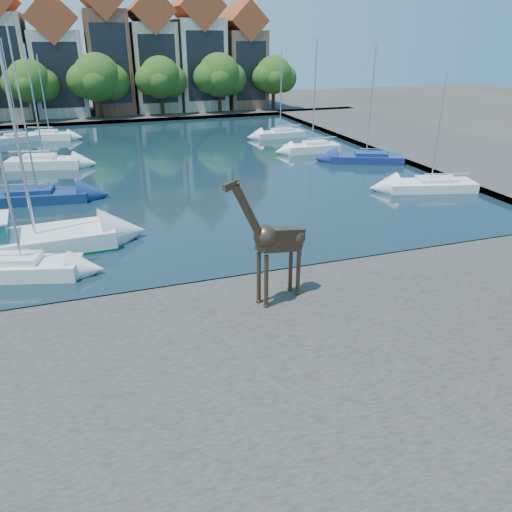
# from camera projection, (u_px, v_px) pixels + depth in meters

# --- Properties ---
(ground) EXTENTS (160.00, 160.00, 0.00)m
(ground) POSITION_uv_depth(u_px,v_px,m) (292.00, 277.00, 23.65)
(ground) COLOR #38332B
(ground) RESTS_ON ground
(water_basin) EXTENTS (38.00, 50.00, 0.08)m
(water_basin) POSITION_uv_depth(u_px,v_px,m) (189.00, 163.00, 44.39)
(water_basin) COLOR black
(water_basin) RESTS_ON ground
(near_quay) EXTENTS (50.00, 14.00, 0.50)m
(near_quay) POSITION_uv_depth(u_px,v_px,m) (369.00, 354.00, 17.50)
(near_quay) COLOR #47423D
(near_quay) RESTS_ON ground
(far_quay) EXTENTS (60.00, 16.00, 0.50)m
(far_quay) POSITION_uv_depth(u_px,v_px,m) (143.00, 112.00, 71.98)
(far_quay) COLOR #47423D
(far_quay) RESTS_ON ground
(right_quay) EXTENTS (14.00, 52.00, 0.50)m
(right_quay) POSITION_uv_depth(u_px,v_px,m) (426.00, 143.00, 51.66)
(right_quay) COLOR #47423D
(right_quay) RESTS_ON ground
(townhouse_west_mid) EXTENTS (5.94, 9.18, 16.79)m
(townhouse_west_mid) POSITION_uv_depth(u_px,v_px,m) (3.00, 54.00, 63.71)
(townhouse_west_mid) COLOR #BFAE93
(townhouse_west_mid) RESTS_ON far_quay
(townhouse_west_inner) EXTENTS (6.43, 9.18, 15.15)m
(townhouse_west_inner) POSITION_uv_depth(u_px,v_px,m) (58.00, 60.00, 65.99)
(townhouse_west_inner) COLOR beige
(townhouse_west_inner) RESTS_ON far_quay
(townhouse_center) EXTENTS (5.44, 9.18, 16.93)m
(townhouse_center) POSITION_uv_depth(u_px,v_px,m) (108.00, 52.00, 67.49)
(townhouse_center) COLOR brown
(townhouse_center) RESTS_ON far_quay
(townhouse_east_inner) EXTENTS (5.94, 9.18, 15.79)m
(townhouse_east_inner) POSITION_uv_depth(u_px,v_px,m) (153.00, 56.00, 69.51)
(townhouse_east_inner) COLOR tan
(townhouse_east_inner) RESTS_ON far_quay
(townhouse_east_mid) EXTENTS (6.43, 9.18, 16.65)m
(townhouse_east_mid) POSITION_uv_depth(u_px,v_px,m) (198.00, 53.00, 71.27)
(townhouse_east_mid) COLOR beige
(townhouse_east_mid) RESTS_ON far_quay
(townhouse_east_end) EXTENTS (5.44, 9.18, 14.43)m
(townhouse_east_end) POSITION_uv_depth(u_px,v_px,m) (242.00, 59.00, 73.59)
(townhouse_east_end) COLOR brown
(townhouse_east_end) RESTS_ON far_quay
(far_tree_west) EXTENTS (6.76, 5.20, 7.36)m
(far_tree_west) POSITION_uv_depth(u_px,v_px,m) (30.00, 83.00, 61.16)
(far_tree_west) COLOR #332114
(far_tree_west) RESTS_ON far_quay
(far_tree_mid_west) EXTENTS (7.80, 6.00, 8.00)m
(far_tree_mid_west) POSITION_uv_depth(u_px,v_px,m) (98.00, 79.00, 63.43)
(far_tree_mid_west) COLOR #332114
(far_tree_mid_west) RESTS_ON far_quay
(far_tree_mid_east) EXTENTS (7.02, 5.40, 7.52)m
(far_tree_mid_east) POSITION_uv_depth(u_px,v_px,m) (161.00, 79.00, 65.85)
(far_tree_mid_east) COLOR #332114
(far_tree_mid_east) RESTS_ON far_quay
(far_tree_east) EXTENTS (7.54, 5.80, 7.84)m
(far_tree_east) POSITION_uv_depth(u_px,v_px,m) (220.00, 76.00, 68.16)
(far_tree_east) COLOR #332114
(far_tree_east) RESTS_ON far_quay
(far_tree_far_east) EXTENTS (6.76, 5.20, 7.36)m
(far_tree_far_east) POSITION_uv_depth(u_px,v_px,m) (274.00, 76.00, 70.58)
(far_tree_far_east) COLOR #332114
(far_tree_far_east) RESTS_ON far_quay
(giraffe_statue) EXTENTS (3.68, 1.64, 5.41)m
(giraffe_statue) POSITION_uv_depth(u_px,v_px,m) (275.00, 240.00, 19.47)
(giraffe_statue) COLOR #3D2D1E
(giraffe_statue) RESTS_ON near_quay
(motorsailer) EXTENTS (10.39, 3.65, 10.47)m
(motorsailer) POSITION_uv_depth(u_px,v_px,m) (3.00, 241.00, 25.38)
(motorsailer) COLOR silver
(motorsailer) RESTS_ON water_basin
(sailboat_left_a) EXTENTS (5.46, 3.11, 9.27)m
(sailboat_left_a) POSITION_uv_depth(u_px,v_px,m) (23.00, 265.00, 23.31)
(sailboat_left_a) COLOR white
(sailboat_left_a) RESTS_ON water_basin
(sailboat_left_b) EXTENTS (6.83, 3.16, 10.98)m
(sailboat_left_b) POSITION_uv_depth(u_px,v_px,m) (38.00, 194.00, 33.84)
(sailboat_left_b) COLOR navy
(sailboat_left_b) RESTS_ON water_basin
(sailboat_left_c) EXTENTS (6.33, 3.38, 9.81)m
(sailboat_left_c) POSITION_uv_depth(u_px,v_px,m) (44.00, 161.00, 42.46)
(sailboat_left_c) COLOR white
(sailboat_left_c) RESTS_ON water_basin
(sailboat_left_d) EXTENTS (5.11, 3.03, 8.60)m
(sailboat_left_d) POSITION_uv_depth(u_px,v_px,m) (50.00, 134.00, 53.75)
(sailboat_left_d) COLOR white
(sailboat_left_d) RESTS_ON water_basin
(sailboat_left_e) EXTENTS (5.18, 3.15, 10.13)m
(sailboat_left_e) POSITION_uv_depth(u_px,v_px,m) (19.00, 137.00, 52.63)
(sailboat_left_e) COLOR silver
(sailboat_left_e) RESTS_ON water_basin
(sailboat_right_a) EXTENTS (6.66, 3.77, 8.13)m
(sailboat_right_a) POSITION_uv_depth(u_px,v_px,m) (431.00, 184.00, 36.34)
(sailboat_right_a) COLOR white
(sailboat_right_a) RESTS_ON water_basin
(sailboat_right_b) EXTENTS (6.73, 4.60, 9.73)m
(sailboat_right_b) POSITION_uv_depth(u_px,v_px,m) (366.00, 157.00, 44.28)
(sailboat_right_b) COLOR navy
(sailboat_right_b) RESTS_ON water_basin
(sailboat_right_c) EXTENTS (5.29, 1.99, 10.11)m
(sailboat_right_c) POSITION_uv_depth(u_px,v_px,m) (312.00, 146.00, 48.02)
(sailboat_right_c) COLOR white
(sailboat_right_c) RESTS_ON water_basin
(sailboat_right_d) EXTENTS (5.44, 1.99, 8.97)m
(sailboat_right_d) POSITION_uv_depth(u_px,v_px,m) (280.00, 133.00, 54.93)
(sailboat_right_d) COLOR silver
(sailboat_right_d) RESTS_ON water_basin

